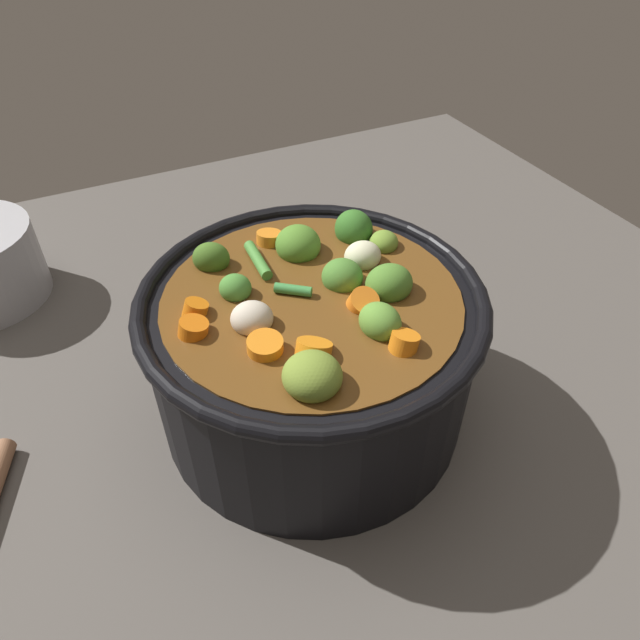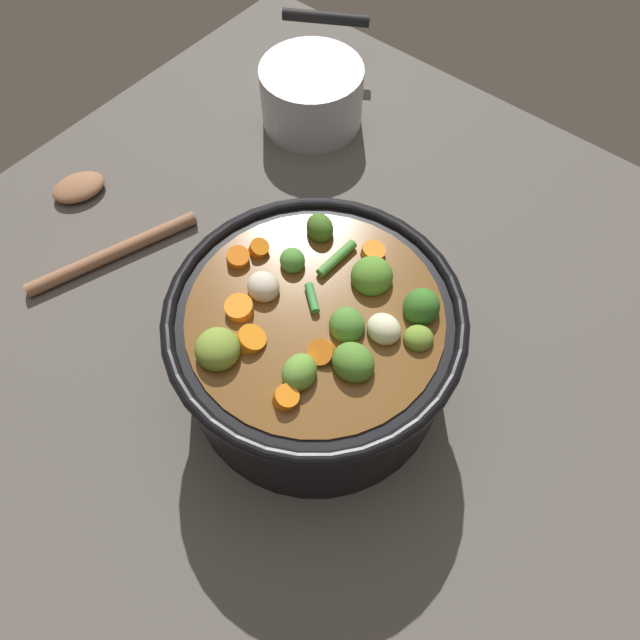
# 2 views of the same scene
# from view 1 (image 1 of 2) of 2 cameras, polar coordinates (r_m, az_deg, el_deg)

# --- Properties ---
(ground_plane) EXTENTS (1.10, 1.10, 0.00)m
(ground_plane) POSITION_cam_1_polar(r_m,az_deg,el_deg) (0.57, -0.70, -8.41)
(ground_plane) COLOR #514C47
(cooking_pot) EXTENTS (0.29, 0.29, 0.16)m
(cooking_pot) POSITION_cam_1_polar(r_m,az_deg,el_deg) (0.52, -0.75, -2.99)
(cooking_pot) COLOR black
(cooking_pot) RESTS_ON ground_plane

